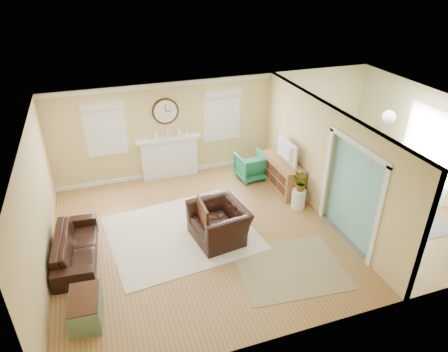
# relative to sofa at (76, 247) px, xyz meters

# --- Properties ---
(floor) EXTENTS (9.00, 9.00, 0.00)m
(floor) POSITION_rel_sofa_xyz_m (4.00, -0.05, -0.29)
(floor) COLOR olive
(floor) RESTS_ON ground
(wall_back) EXTENTS (9.00, 0.02, 2.60)m
(wall_back) POSITION_rel_sofa_xyz_m (4.00, 2.95, 1.01)
(wall_back) COLOR #D2BD70
(wall_back) RESTS_ON ground
(wall_front) EXTENTS (9.00, 0.02, 2.60)m
(wall_front) POSITION_rel_sofa_xyz_m (4.00, -3.05, 1.01)
(wall_front) COLOR #D2BD70
(wall_front) RESTS_ON ground
(wall_left) EXTENTS (0.02, 6.00, 2.60)m
(wall_left) POSITION_rel_sofa_xyz_m (-0.50, -0.05, 1.01)
(wall_left) COLOR #D2BD70
(wall_left) RESTS_ON ground
(wall_right) EXTENTS (0.02, 6.00, 2.60)m
(wall_right) POSITION_rel_sofa_xyz_m (8.50, -0.05, 1.01)
(wall_right) COLOR #D2BD70
(wall_right) RESTS_ON ground
(ceiling) EXTENTS (9.00, 6.00, 0.02)m
(ceiling) POSITION_rel_sofa_xyz_m (4.00, -0.05, 2.31)
(ceiling) COLOR white
(ceiling) RESTS_ON wall_back
(partition) EXTENTS (0.17, 6.00, 2.60)m
(partition) POSITION_rel_sofa_xyz_m (5.51, 0.23, 1.07)
(partition) COLOR #D2BD70
(partition) RESTS_ON ground
(fireplace) EXTENTS (1.70, 0.30, 1.17)m
(fireplace) POSITION_rel_sofa_xyz_m (2.50, 2.83, 0.31)
(fireplace) COLOR white
(fireplace) RESTS_ON ground
(wall_clock) EXTENTS (0.70, 0.07, 0.70)m
(wall_clock) POSITION_rel_sofa_xyz_m (2.50, 2.91, 1.56)
(wall_clock) COLOR #401F11
(wall_clock) RESTS_ON wall_back
(window_left) EXTENTS (1.05, 0.13, 1.42)m
(window_left) POSITION_rel_sofa_xyz_m (0.95, 2.90, 1.37)
(window_left) COLOR white
(window_left) RESTS_ON wall_back
(window_right) EXTENTS (1.05, 0.13, 1.42)m
(window_right) POSITION_rel_sofa_xyz_m (4.05, 2.90, 1.37)
(window_right) COLOR white
(window_right) RESTS_ON wall_back
(french_doors) EXTENTS (0.06, 1.70, 2.20)m
(french_doors) POSITION_rel_sofa_xyz_m (8.45, -0.05, 0.81)
(french_doors) COLOR white
(french_doors) RESTS_ON ground
(pendant) EXTENTS (0.30, 0.30, 0.55)m
(pendant) POSITION_rel_sofa_xyz_m (7.00, -0.05, 1.92)
(pendant) COLOR gold
(pendant) RESTS_ON ceiling
(rug_cream) EXTENTS (3.32, 2.95, 0.02)m
(rug_cream) POSITION_rel_sofa_xyz_m (2.17, 0.14, -0.28)
(rug_cream) COLOR beige
(rug_cream) RESTS_ON floor
(rug_jute) EXTENTS (2.17, 1.84, 0.01)m
(rug_jute) POSITION_rel_sofa_xyz_m (3.92, -1.65, -0.28)
(rug_jute) COLOR #95865F
(rug_jute) RESTS_ON floor
(rug_grey) EXTENTS (2.62, 3.28, 0.01)m
(rug_grey) POSITION_rel_sofa_xyz_m (6.76, -0.18, -0.28)
(rug_grey) COLOR slate
(rug_grey) RESTS_ON floor
(sofa) EXTENTS (0.90, 2.01, 0.57)m
(sofa) POSITION_rel_sofa_xyz_m (0.00, 0.00, 0.00)
(sofa) COLOR black
(sofa) RESTS_ON floor
(eames_chair) EXTENTS (1.20, 1.33, 0.77)m
(eames_chair) POSITION_rel_sofa_xyz_m (2.91, -0.28, 0.10)
(eames_chair) COLOR black
(eames_chair) RESTS_ON floor
(green_chair) EXTENTS (0.82, 0.84, 0.71)m
(green_chair) POSITION_rel_sofa_xyz_m (4.58, 2.01, 0.07)
(green_chair) COLOR #1D7552
(green_chair) RESTS_ON floor
(trunk) EXTENTS (0.57, 0.86, 0.47)m
(trunk) POSITION_rel_sofa_xyz_m (0.12, -1.68, -0.05)
(trunk) COLOR slate
(trunk) RESTS_ON floor
(credenza) EXTENTS (0.51, 1.50, 0.80)m
(credenza) POSITION_rel_sofa_xyz_m (5.13, 1.22, 0.11)
(credenza) COLOR olive
(credenza) RESTS_ON floor
(tv) EXTENTS (0.13, 0.98, 0.56)m
(tv) POSITION_rel_sofa_xyz_m (5.11, 1.22, 0.80)
(tv) COLOR black
(tv) RESTS_ON credenza
(garden_stool) EXTENTS (0.33, 0.33, 0.48)m
(garden_stool) POSITION_rel_sofa_xyz_m (5.08, 0.24, -0.04)
(garden_stool) COLOR white
(garden_stool) RESTS_ON floor
(potted_plant) EXTENTS (0.50, 0.49, 0.42)m
(potted_plant) POSITION_rel_sofa_xyz_m (5.08, 0.24, 0.41)
(potted_plant) COLOR #337F33
(potted_plant) RESTS_ON garden_stool
(dining_table) EXTENTS (1.27, 1.85, 0.60)m
(dining_table) POSITION_rel_sofa_xyz_m (6.76, -0.18, 0.01)
(dining_table) COLOR #401F11
(dining_table) RESTS_ON floor
(dining_chair_n) EXTENTS (0.49, 0.49, 0.91)m
(dining_chair_n) POSITION_rel_sofa_xyz_m (6.69, 1.00, 0.25)
(dining_chair_n) COLOR slate
(dining_chair_n) RESTS_ON floor
(dining_chair_s) EXTENTS (0.47, 0.47, 0.87)m
(dining_chair_s) POSITION_rel_sofa_xyz_m (6.76, -1.26, 0.23)
(dining_chair_s) COLOR slate
(dining_chair_s) RESTS_ON floor
(dining_chair_w) EXTENTS (0.46, 0.46, 0.98)m
(dining_chair_w) POSITION_rel_sofa_xyz_m (6.17, -0.27, 0.29)
(dining_chair_w) COLOR white
(dining_chair_w) RESTS_ON floor
(dining_chair_e) EXTENTS (0.40, 0.40, 0.89)m
(dining_chair_e) POSITION_rel_sofa_xyz_m (7.42, -0.13, 0.24)
(dining_chair_e) COLOR slate
(dining_chair_e) RESTS_ON floor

